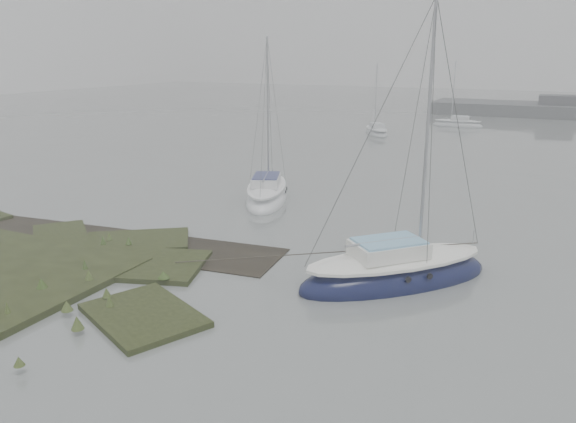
{
  "coord_description": "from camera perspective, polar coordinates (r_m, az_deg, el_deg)",
  "views": [
    {
      "loc": [
        10.46,
        -11.75,
        7.25
      ],
      "look_at": [
        2.14,
        5.53,
        1.8
      ],
      "focal_mm": 35.0,
      "sensor_mm": 36.0,
      "label": 1
    }
  ],
  "objects": [
    {
      "name": "ground",
      "position": [
        43.65,
        11.56,
        5.98
      ],
      "size": [
        160.0,
        160.0,
        0.0
      ],
      "primitive_type": "plane",
      "color": "slate",
      "rests_on": "ground"
    },
    {
      "name": "sailboat_far_a",
      "position": [
        52.36,
        8.96,
        7.95
      ],
      "size": [
        3.94,
        4.96,
        6.85
      ],
      "rotation": [
        0.0,
        0.0,
        0.56
      ],
      "color": "#9FA5A8",
      "rests_on": "ground"
    },
    {
      "name": "sailboat_main",
      "position": [
        18.75,
        10.78,
        -6.2
      ],
      "size": [
        6.31,
        6.43,
        9.57
      ],
      "rotation": [
        0.0,
        0.0,
        -0.77
      ],
      "color": "black",
      "rests_on": "ground"
    },
    {
      "name": "sailboat_far_c",
      "position": [
        60.08,
        16.84,
        8.47
      ],
      "size": [
        4.95,
        1.65,
        6.98
      ],
      "rotation": [
        0.0,
        0.0,
        1.58
      ],
      "color": "#ABB0B4",
      "rests_on": "ground"
    },
    {
      "name": "sailboat_white",
      "position": [
        28.6,
        -2.16,
        1.72
      ],
      "size": [
        4.14,
        6.44,
        8.66
      ],
      "rotation": [
        0.0,
        0.0,
        0.38
      ],
      "color": "white",
      "rests_on": "ground"
    }
  ]
}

